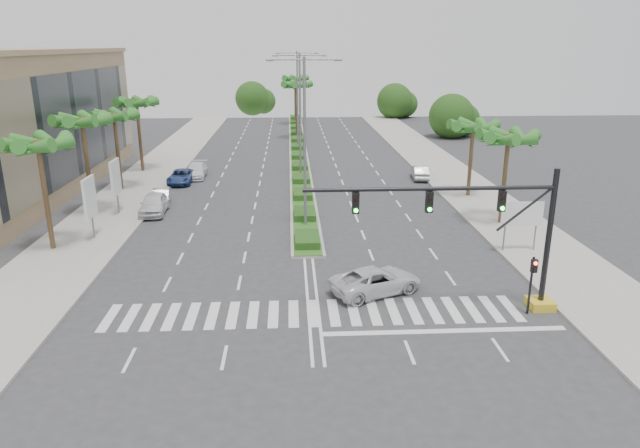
# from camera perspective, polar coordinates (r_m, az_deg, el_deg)

# --- Properties ---
(ground) EXTENTS (160.00, 160.00, 0.00)m
(ground) POSITION_cam_1_polar(r_m,az_deg,el_deg) (28.68, -0.64, -8.91)
(ground) COLOR #333335
(ground) RESTS_ON ground
(footpath_right) EXTENTS (6.00, 120.00, 0.15)m
(footpath_right) POSITION_cam_1_polar(r_m,az_deg,el_deg) (50.11, 15.99, 2.16)
(footpath_right) COLOR gray
(footpath_right) RESTS_ON ground
(footpath_left) EXTENTS (6.00, 120.00, 0.15)m
(footpath_left) POSITION_cam_1_polar(r_m,az_deg,el_deg) (49.46, -19.58, 1.61)
(footpath_left) COLOR gray
(footpath_left) RESTS_ON ground
(median) EXTENTS (2.20, 75.00, 0.20)m
(median) POSITION_cam_1_polar(r_m,az_deg,el_deg) (71.80, -2.20, 7.34)
(median) COLOR gray
(median) RESTS_ON ground
(median_grass) EXTENTS (1.80, 75.00, 0.04)m
(median_grass) POSITION_cam_1_polar(r_m,az_deg,el_deg) (71.78, -2.20, 7.44)
(median_grass) COLOR #29531C
(median_grass) RESTS_ON median
(building) EXTENTS (12.00, 36.00, 12.00)m
(building) POSITION_cam_1_polar(r_m,az_deg,el_deg) (57.76, -28.98, 8.64)
(building) COLOR tan
(building) RESTS_ON ground
(signal_gantry) EXTENTS (12.60, 1.20, 7.20)m
(signal_gantry) POSITION_cam_1_polar(r_m,az_deg,el_deg) (29.19, 17.85, -1.95)
(signal_gantry) COLOR gold
(signal_gantry) RESTS_ON ground
(pedestrian_signal) EXTENTS (0.28, 0.36, 3.00)m
(pedestrian_signal) POSITION_cam_1_polar(r_m,az_deg,el_deg) (29.58, 20.46, -4.90)
(pedestrian_signal) COLOR black
(pedestrian_signal) RESTS_ON ground
(direction_sign) EXTENTS (2.70, 0.11, 3.40)m
(direction_sign) POSITION_cam_1_polar(r_m,az_deg,el_deg) (38.09, 19.54, 0.78)
(direction_sign) COLOR slate
(direction_sign) RESTS_ON ground
(billboard_near) EXTENTS (0.18, 2.10, 4.35)m
(billboard_near) POSITION_cam_1_polar(r_m,az_deg,el_deg) (41.17, -22.04, 2.44)
(billboard_near) COLOR slate
(billboard_near) RESTS_ON ground
(billboard_far) EXTENTS (0.18, 2.10, 4.35)m
(billboard_far) POSITION_cam_1_polar(r_m,az_deg,el_deg) (46.72, -19.77, 4.37)
(billboard_far) COLOR slate
(billboard_far) RESTS_ON ground
(palm_left_near) EXTENTS (4.57, 4.68, 7.55)m
(palm_left_near) POSITION_cam_1_polar(r_m,az_deg,el_deg) (39.33, -26.34, 6.83)
(palm_left_near) COLOR brown
(palm_left_near) RESTS_ON ground
(palm_left_mid) EXTENTS (4.57, 4.68, 7.95)m
(palm_left_mid) POSITION_cam_1_polar(r_m,az_deg,el_deg) (46.66, -22.68, 9.19)
(palm_left_mid) COLOR brown
(palm_left_mid) RESTS_ON ground
(palm_left_far) EXTENTS (4.57, 4.68, 7.35)m
(palm_left_far) POSITION_cam_1_polar(r_m,az_deg,el_deg) (54.28, -19.88, 9.86)
(palm_left_far) COLOR brown
(palm_left_far) RESTS_ON ground
(palm_left_end) EXTENTS (4.57, 4.68, 7.75)m
(palm_left_end) POSITION_cam_1_polar(r_m,az_deg,el_deg) (61.91, -17.85, 11.24)
(palm_left_end) COLOR brown
(palm_left_end) RESTS_ON ground
(palm_right_near) EXTENTS (4.57, 4.68, 7.05)m
(palm_right_near) POSITION_cam_1_polar(r_m,az_deg,el_deg) (43.11, 18.31, 7.89)
(palm_right_near) COLOR brown
(palm_right_near) RESTS_ON ground
(palm_right_far) EXTENTS (4.57, 4.68, 6.75)m
(palm_right_far) POSITION_cam_1_polar(r_m,az_deg,el_deg) (50.60, 15.06, 9.14)
(palm_right_far) COLOR brown
(palm_right_far) RESTS_ON ground
(palm_median_a) EXTENTS (4.57, 4.68, 8.05)m
(palm_median_a) POSITION_cam_1_polar(r_m,az_deg,el_deg) (80.86, -2.38, 13.53)
(palm_median_a) COLOR brown
(palm_median_a) RESTS_ON ground
(palm_median_b) EXTENTS (4.57, 4.68, 8.05)m
(palm_median_b) POSITION_cam_1_polar(r_m,az_deg,el_deg) (95.83, -2.51, 14.15)
(palm_median_b) COLOR brown
(palm_median_b) RESTS_ON ground
(streetlight_near) EXTENTS (5.10, 0.25, 12.00)m
(streetlight_near) POSITION_cam_1_polar(r_m,az_deg,el_deg) (40.12, -1.54, 8.97)
(streetlight_near) COLOR slate
(streetlight_near) RESTS_ON ground
(streetlight_mid) EXTENTS (5.10, 0.25, 12.00)m
(streetlight_mid) POSITION_cam_1_polar(r_m,az_deg,el_deg) (55.99, -2.01, 11.40)
(streetlight_mid) COLOR slate
(streetlight_mid) RESTS_ON ground
(streetlight_far) EXTENTS (5.10, 0.25, 12.00)m
(streetlight_far) POSITION_cam_1_polar(r_m,az_deg,el_deg) (71.92, -2.27, 12.75)
(streetlight_far) COLOR slate
(streetlight_far) RESTS_ON ground
(car_parked_a) EXTENTS (2.09, 4.80, 1.61)m
(car_parked_a) POSITION_cam_1_polar(r_m,az_deg,el_deg) (46.72, -16.26, 1.97)
(car_parked_a) COLOR silver
(car_parked_a) RESTS_ON ground
(car_parked_b) EXTENTS (1.81, 4.05, 1.29)m
(car_parked_b) POSITION_cam_1_polar(r_m,az_deg,el_deg) (49.17, -15.60, 2.59)
(car_parked_b) COLOR #B8B9BE
(car_parked_b) RESTS_ON ground
(car_parked_c) EXTENTS (2.20, 4.69, 1.30)m
(car_parked_c) POSITION_cam_1_polar(r_m,az_deg,el_deg) (56.51, -13.71, 4.63)
(car_parked_c) COLOR navy
(car_parked_c) RESTS_ON ground
(car_parked_d) EXTENTS (2.01, 4.82, 1.39)m
(car_parked_d) POSITION_cam_1_polar(r_m,az_deg,el_deg) (58.71, -12.27, 5.25)
(car_parked_d) COLOR white
(car_parked_d) RESTS_ON ground
(car_crossing) EXTENTS (5.53, 4.16, 1.40)m
(car_crossing) POSITION_cam_1_polar(r_m,az_deg,el_deg) (30.78, 5.61, -5.65)
(car_crossing) COLOR silver
(car_crossing) RESTS_ON ground
(car_right) EXTENTS (1.82, 4.23, 1.35)m
(car_right) POSITION_cam_1_polar(r_m,az_deg,el_deg) (57.50, 9.96, 5.12)
(car_right) COLOR #A1A1A5
(car_right) RESTS_ON ground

